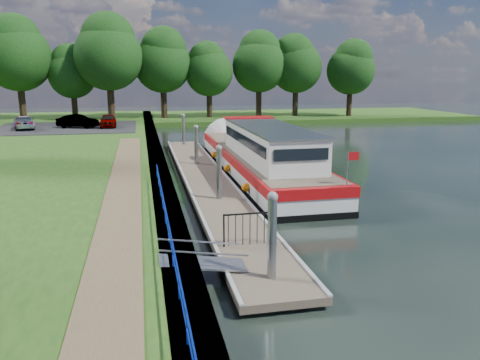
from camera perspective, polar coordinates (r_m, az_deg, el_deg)
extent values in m
plane|color=black|center=(14.33, 3.26, -12.45)|extent=(160.00, 160.00, 0.00)
cube|color=#473D2D|center=(28.10, -9.86, 0.82)|extent=(1.10, 90.00, 0.78)
cube|color=#274D16|center=(66.58, 1.51, 7.72)|extent=(60.00, 18.00, 0.60)
cube|color=brown|center=(21.19, -14.13, -2.13)|extent=(1.60, 40.00, 0.05)
cube|color=black|center=(51.33, -20.47, 6.01)|extent=(14.00, 12.00, 0.06)
cube|color=#0C2DBF|center=(16.19, -8.97, -4.00)|extent=(0.04, 18.00, 0.04)
cube|color=#0C2DBF|center=(16.29, -8.92, -5.18)|extent=(0.03, 18.00, 0.03)
cylinder|color=#0C2DBF|center=(9.86, -6.49, -17.51)|extent=(0.04, 0.04, 0.72)
cylinder|color=#0C2DBF|center=(11.63, -7.48, -12.60)|extent=(0.04, 0.04, 0.72)
cylinder|color=#0C2DBF|center=(13.46, -8.19, -9.00)|extent=(0.04, 0.04, 0.72)
cylinder|color=#0C2DBF|center=(15.34, -8.71, -6.27)|extent=(0.04, 0.04, 0.72)
cylinder|color=#0C2DBF|center=(17.24, -9.12, -4.14)|extent=(0.04, 0.04, 0.72)
cylinder|color=#0C2DBF|center=(19.17, -9.44, -2.44)|extent=(0.04, 0.04, 0.72)
cylinder|color=#0C2DBF|center=(21.10, -9.70, -1.05)|extent=(0.04, 0.04, 0.72)
cylinder|color=#0C2DBF|center=(23.05, -9.92, 0.11)|extent=(0.04, 0.04, 0.72)
cylinder|color=#0C2DBF|center=(25.01, -10.10, 1.09)|extent=(0.04, 0.04, 0.72)
cube|color=brown|center=(26.38, -4.14, -0.04)|extent=(2.50, 30.00, 0.24)
cube|color=#9EA0A3|center=(15.19, 2.26, -10.72)|extent=(2.30, 5.00, 0.30)
cube|color=#9EA0A3|center=(22.60, -2.72, -2.80)|extent=(2.30, 5.00, 0.30)
cube|color=#9EA0A3|center=(30.31, -5.18, 1.17)|extent=(2.30, 5.00, 0.30)
cube|color=#9EA0A3|center=(38.14, -6.63, 3.52)|extent=(2.30, 5.00, 0.30)
cube|color=#9EA0A3|center=(26.53, -1.60, 0.39)|extent=(0.12, 30.00, 0.06)
cube|color=#9EA0A3|center=(26.22, -6.72, 0.16)|extent=(0.12, 30.00, 0.06)
cylinder|color=gray|center=(13.45, 3.89, -9.08)|extent=(0.26, 0.26, 3.40)
sphere|color=gray|center=(12.92, 4.00, -2.06)|extent=(0.30, 0.30, 0.30)
cylinder|color=gray|center=(21.86, -2.54, -0.49)|extent=(0.26, 0.26, 3.40)
sphere|color=gray|center=(21.54, -2.58, 3.92)|extent=(0.30, 0.30, 0.30)
cylinder|color=gray|center=(30.61, -5.33, 3.28)|extent=(0.26, 0.26, 3.40)
sphere|color=gray|center=(30.38, -5.39, 6.44)|extent=(0.30, 0.30, 0.30)
cylinder|color=gray|center=(39.47, -6.88, 5.36)|extent=(0.26, 0.26, 3.40)
sphere|color=gray|center=(39.29, -6.94, 7.82)|extent=(0.30, 0.30, 0.30)
cube|color=#A5A8AD|center=(14.20, -4.58, -10.05)|extent=(2.58, 1.00, 0.43)
cube|color=#A5A8AD|center=(13.57, -4.35, -8.88)|extent=(2.58, 0.04, 0.41)
cube|color=#A5A8AD|center=(14.46, -4.87, -7.50)|extent=(2.58, 0.04, 0.41)
cube|color=black|center=(15.77, -1.98, -6.19)|extent=(0.05, 0.05, 1.15)
cube|color=black|center=(16.16, 4.35, -5.74)|extent=(0.05, 0.05, 1.15)
cube|color=black|center=(15.78, 1.24, -4.11)|extent=(1.85, 0.05, 0.05)
cube|color=black|center=(15.80, -1.44, -6.15)|extent=(0.02, 0.02, 1.10)
cube|color=black|center=(15.84, -0.54, -6.09)|extent=(0.02, 0.02, 1.10)
cube|color=black|center=(15.89, 0.34, -6.03)|extent=(0.02, 0.02, 1.10)
cube|color=black|center=(15.94, 1.23, -5.97)|extent=(0.02, 0.02, 1.10)
cube|color=black|center=(16.00, 2.10, -5.91)|extent=(0.02, 0.02, 1.10)
cube|color=black|center=(16.06, 2.97, -5.85)|extent=(0.02, 0.02, 1.10)
cube|color=black|center=(16.12, 3.84, -5.78)|extent=(0.02, 0.02, 1.10)
cube|color=black|center=(29.43, 2.18, 0.80)|extent=(4.00, 20.00, 0.55)
cube|color=silver|center=(29.31, 2.19, 1.95)|extent=(3.96, 19.90, 0.65)
cube|color=#A50B0E|center=(29.21, 2.20, 3.03)|extent=(4.04, 20.00, 0.48)
cube|color=brown|center=(29.17, 2.20, 3.49)|extent=(3.68, 19.20, 0.04)
cone|color=silver|center=(39.35, -1.52, 4.62)|extent=(4.00, 1.50, 4.00)
cube|color=silver|center=(26.65, 3.53, 4.52)|extent=(3.00, 11.00, 1.75)
cube|color=gray|center=(26.53, 3.56, 6.48)|extent=(3.10, 11.20, 0.10)
cube|color=black|center=(26.25, 0.33, 4.97)|extent=(0.04, 10.00, 0.55)
cube|color=black|center=(27.06, 6.66, 5.11)|extent=(0.04, 10.00, 0.55)
cube|color=black|center=(31.95, 0.87, 6.35)|extent=(2.60, 0.04, 0.55)
cube|color=black|center=(21.38, 7.51, 3.08)|extent=(2.60, 0.04, 0.55)
cube|color=#A50B0E|center=(31.54, 1.02, 7.64)|extent=(3.20, 1.60, 0.06)
cylinder|color=gray|center=(20.51, 12.96, 1.32)|extent=(0.05, 0.05, 1.50)
cube|color=#A50B0E|center=(20.52, 13.67, 2.85)|extent=(0.50, 0.02, 0.35)
sphere|color=orange|center=(23.11, 0.72, -0.90)|extent=(0.44, 0.44, 0.44)
sphere|color=orange|center=(27.90, -1.54, 1.47)|extent=(0.44, 0.44, 0.44)
sphere|color=orange|center=(32.75, -3.13, 3.13)|extent=(0.44, 0.44, 0.44)
imported|color=#594C47|center=(21.64, 3.94, 2.61)|extent=(0.54, 0.71, 1.72)
cylinder|color=#332316|center=(63.52, -25.01, 8.48)|extent=(0.83, 0.83, 4.21)
sphere|color=black|center=(63.46, -25.48, 13.32)|extent=(7.95, 7.95, 7.95)
sphere|color=black|center=(63.71, -25.83, 15.08)|extent=(6.31, 6.31, 6.31)
cylinder|color=#332316|center=(63.01, -19.50, 8.41)|extent=(0.70, 0.70, 3.10)
sphere|color=black|center=(62.89, -19.77, 12.00)|extent=(5.85, 5.85, 5.85)
sphere|color=black|center=(63.09, -20.01, 13.31)|extent=(4.65, 4.65, 4.65)
cylinder|color=#332316|center=(60.05, -15.43, 9.07)|extent=(0.84, 0.84, 4.29)
sphere|color=black|center=(60.00, -15.75, 14.29)|extent=(8.10, 8.10, 8.10)
sphere|color=black|center=(60.25, -15.81, 16.21)|extent=(6.44, 6.44, 6.44)
cylinder|color=#332316|center=(62.04, -9.26, 9.25)|extent=(0.79, 0.79, 3.83)
sphere|color=black|center=(61.95, -9.42, 13.77)|extent=(7.24, 7.24, 7.24)
sphere|color=black|center=(61.80, -9.30, 15.46)|extent=(5.75, 5.75, 5.75)
cylinder|color=#332316|center=(62.36, -3.75, 9.14)|extent=(0.72, 0.72, 3.26)
sphere|color=black|center=(62.24, -3.81, 12.96)|extent=(6.16, 6.16, 6.16)
sphere|color=black|center=(62.49, -4.05, 14.37)|extent=(4.89, 4.89, 4.89)
cylinder|color=#332316|center=(63.95, 2.30, 9.47)|extent=(0.78, 0.78, 3.77)
sphere|color=black|center=(63.86, 2.34, 13.79)|extent=(7.13, 7.13, 7.13)
sphere|color=black|center=(64.18, 2.41, 15.38)|extent=(5.66, 5.66, 5.66)
cylinder|color=#332316|center=(65.43, 6.75, 9.41)|extent=(0.77, 0.77, 3.65)
sphere|color=black|center=(65.34, 6.85, 13.50)|extent=(6.89, 6.89, 6.89)
sphere|color=black|center=(65.29, 6.58, 15.02)|extent=(5.47, 5.47, 5.47)
cylinder|color=#332316|center=(66.34, 13.16, 9.11)|extent=(0.74, 0.74, 3.41)
sphere|color=black|center=(66.23, 13.36, 12.87)|extent=(6.43, 6.43, 6.43)
sphere|color=black|center=(66.16, 13.70, 14.25)|extent=(5.11, 5.11, 5.11)
imported|color=#999999|center=(50.18, -15.78, 6.99)|extent=(1.71, 3.97, 1.34)
imported|color=#999999|center=(50.32, -19.16, 6.79)|extent=(4.30, 2.67, 1.34)
imported|color=#999999|center=(51.27, -24.82, 6.40)|extent=(2.89, 4.81, 1.31)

